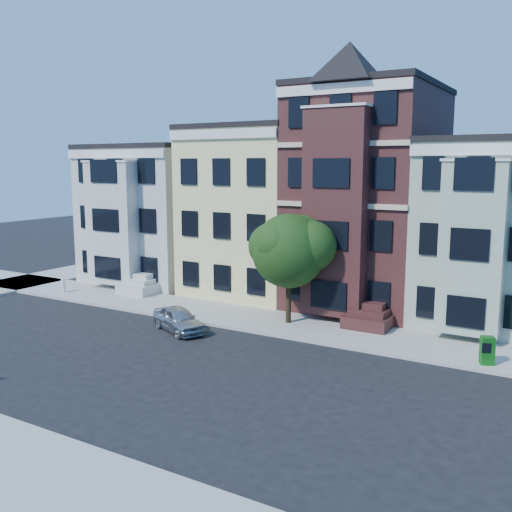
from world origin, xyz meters
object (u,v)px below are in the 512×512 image
Objects in this scene: parked_car at (179,319)px; fire_hydrant at (63,287)px; street_tree at (289,256)px; newspaper_box at (487,350)px.

fire_hydrant is at bearing 101.47° from parked_car.
parked_car is at bearing -13.35° from fire_hydrant.
street_tree is 15.52m from fire_hydrant.
parked_car is (-4.11, -3.62, -2.94)m from street_tree.
street_tree is at bearing -23.75° from parked_car.
newspaper_box reaches higher than parked_car.
newspaper_box is at bearing -0.97° from fire_hydrant.
parked_car is at bearing -138.58° from street_tree.
fire_hydrant is (-11.09, 2.63, -0.10)m from parked_car.
parked_car is at bearing 165.33° from newspaper_box.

